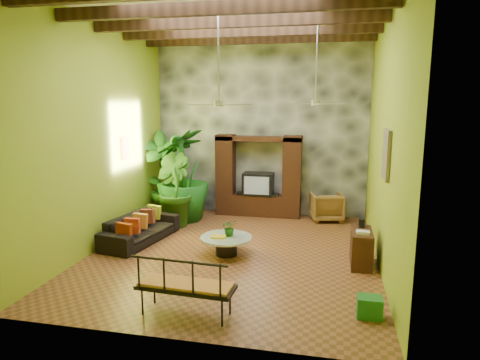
% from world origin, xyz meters
% --- Properties ---
extents(ground, '(7.00, 7.00, 0.00)m').
position_xyz_m(ground, '(0.00, 0.00, 0.00)').
color(ground, brown).
rests_on(ground, ground).
extents(ceiling, '(6.00, 7.00, 0.02)m').
position_xyz_m(ceiling, '(0.00, 0.00, 5.00)').
color(ceiling, silver).
rests_on(ceiling, back_wall).
extents(back_wall, '(6.00, 0.02, 5.00)m').
position_xyz_m(back_wall, '(0.00, 3.50, 2.50)').
color(back_wall, '#92B028').
rests_on(back_wall, ground).
extents(left_wall, '(0.02, 7.00, 5.00)m').
position_xyz_m(left_wall, '(-3.00, 0.00, 2.50)').
color(left_wall, '#92B028').
rests_on(left_wall, ground).
extents(right_wall, '(0.02, 7.00, 5.00)m').
position_xyz_m(right_wall, '(3.00, 0.00, 2.50)').
color(right_wall, '#92B028').
rests_on(right_wall, ground).
extents(stone_accent_wall, '(5.98, 0.10, 4.98)m').
position_xyz_m(stone_accent_wall, '(0.00, 3.44, 2.50)').
color(stone_accent_wall, '#383A40').
rests_on(stone_accent_wall, ground).
extents(ceiling_beams, '(5.95, 5.36, 0.22)m').
position_xyz_m(ceiling_beams, '(0.00, 0.00, 4.78)').
color(ceiling_beams, '#361F11').
rests_on(ceiling_beams, ceiling).
extents(entertainment_center, '(2.40, 0.55, 2.30)m').
position_xyz_m(entertainment_center, '(0.00, 3.14, 0.97)').
color(entertainment_center, black).
rests_on(entertainment_center, ground).
extents(ceiling_fan_front, '(1.28, 1.28, 1.86)m').
position_xyz_m(ceiling_fan_front, '(-0.20, -0.40, 3.40)').
color(ceiling_fan_front, '#ADADB1').
rests_on(ceiling_fan_front, ceiling).
extents(ceiling_fan_back, '(1.28, 1.28, 1.86)m').
position_xyz_m(ceiling_fan_back, '(1.60, 1.20, 3.40)').
color(ceiling_fan_back, '#ADADB1').
rests_on(ceiling_fan_back, ceiling).
extents(wall_art_mask, '(0.06, 0.32, 0.55)m').
position_xyz_m(wall_art_mask, '(-2.96, 1.00, 2.10)').
color(wall_art_mask, gold).
rests_on(wall_art_mask, left_wall).
extents(wall_art_painting, '(0.06, 0.70, 0.90)m').
position_xyz_m(wall_art_painting, '(2.96, -0.60, 2.30)').
color(wall_art_painting, navy).
rests_on(wall_art_painting, right_wall).
extents(sofa, '(1.22, 2.28, 0.63)m').
position_xyz_m(sofa, '(-2.30, 0.28, 0.32)').
color(sofa, black).
rests_on(sofa, ground).
extents(wicker_armchair, '(0.99, 1.00, 0.77)m').
position_xyz_m(wicker_armchair, '(1.92, 2.99, 0.38)').
color(wicker_armchair, olive).
rests_on(wicker_armchair, ground).
extents(tall_plant_a, '(1.55, 1.41, 2.43)m').
position_xyz_m(tall_plant_a, '(-2.65, 2.53, 1.22)').
color(tall_plant_a, '#28681B').
rests_on(tall_plant_a, ground).
extents(tall_plant_b, '(1.35, 1.32, 1.91)m').
position_xyz_m(tall_plant_b, '(-2.00, 1.68, 0.96)').
color(tall_plant_b, '#255716').
rests_on(tall_plant_b, ground).
extents(tall_plant_c, '(1.75, 1.75, 2.52)m').
position_xyz_m(tall_plant_c, '(-1.93, 2.25, 1.26)').
color(tall_plant_c, '#175917').
rests_on(tall_plant_c, ground).
extents(coffee_table, '(1.10, 1.10, 0.40)m').
position_xyz_m(coffee_table, '(-0.12, -0.16, 0.26)').
color(coffee_table, black).
rests_on(coffee_table, ground).
extents(centerpiece_plant, '(0.41, 0.38, 0.37)m').
position_xyz_m(centerpiece_plant, '(-0.07, -0.06, 0.58)').
color(centerpiece_plant, '#1C5817').
rests_on(centerpiece_plant, coffee_table).
extents(yellow_tray, '(0.31, 0.23, 0.03)m').
position_xyz_m(yellow_tray, '(-0.28, -0.24, 0.42)').
color(yellow_tray, yellow).
rests_on(yellow_tray, coffee_table).
extents(iron_bench, '(1.54, 0.64, 0.57)m').
position_xyz_m(iron_bench, '(-0.12, -2.86, 0.54)').
color(iron_bench, black).
rests_on(iron_bench, ground).
extents(side_console, '(0.40, 0.89, 0.71)m').
position_xyz_m(side_console, '(2.65, -0.15, 0.36)').
color(side_console, '#341910').
rests_on(side_console, ground).
extents(green_bin, '(0.37, 0.28, 0.33)m').
position_xyz_m(green_bin, '(2.65, -2.29, 0.16)').
color(green_bin, '#217E2E').
rests_on(green_bin, ground).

